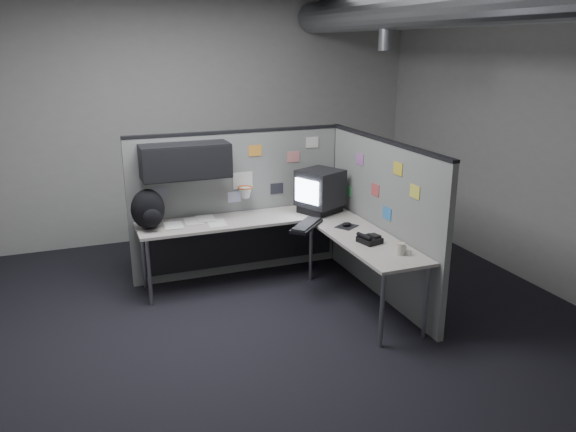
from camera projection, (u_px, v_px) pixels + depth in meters
name	position (u px, v px, depth m)	size (l,w,h in m)	color
room	(346.00, 94.00, 4.96)	(5.62, 5.62, 3.22)	black
partition_back	(226.00, 190.00, 6.10)	(2.44, 0.42, 1.63)	slate
partition_right	(381.00, 218.00, 5.71)	(0.07, 2.23, 1.63)	slate
desk	(277.00, 234.00, 5.87)	(2.31, 2.11, 0.73)	#B2AAA1
monitor	(320.00, 191.00, 6.16)	(0.55, 0.55, 0.47)	black
keyboard	(306.00, 225.00, 5.70)	(0.48, 0.49, 0.04)	black
mouse	(347.00, 225.00, 5.72)	(0.27, 0.26, 0.05)	black
phone	(369.00, 239.00, 5.26)	(0.22, 0.23, 0.09)	black
bottles	(402.00, 249.00, 5.01)	(0.13, 0.18, 0.08)	silver
cup	(401.00, 249.00, 4.96)	(0.08, 0.08, 0.11)	beige
papers	(198.00, 222.00, 5.86)	(0.64, 0.45, 0.01)	white
backpack	(148.00, 210.00, 5.60)	(0.38, 0.36, 0.41)	black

